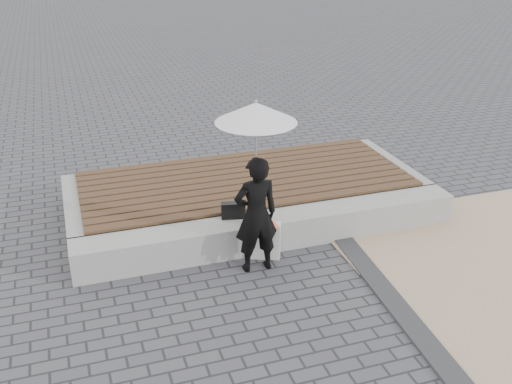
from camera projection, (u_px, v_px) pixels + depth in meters
ground at (326, 315)px, 6.29m from camera, size 80.00×80.00×0.00m
edging_band at (414, 327)px, 6.07m from camera, size 0.61×5.20×0.04m
seating_ledge at (274, 230)px, 7.59m from camera, size 5.00×0.45×0.40m
timber_platform at (245, 193)px, 8.63m from camera, size 5.00×2.00×0.40m
timber_decking at (245, 179)px, 8.53m from camera, size 4.60×2.00×0.04m
woman at (256, 215)px, 6.84m from camera, size 0.52×0.35×1.42m
parasol at (256, 112)px, 6.33m from camera, size 0.89×0.89×1.14m
handbag at (233, 210)px, 7.41m from camera, size 0.31×0.16×0.21m
canvas_tote at (263, 240)px, 7.30m from camera, size 0.46×0.33×0.44m
magazine at (265, 226)px, 7.16m from camera, size 0.31×0.23×0.01m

